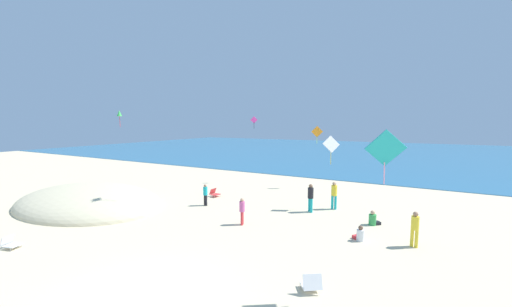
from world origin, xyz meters
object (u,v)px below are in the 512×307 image
beach_chair_far_left (311,283)px  kite_white (331,145)px  person_6 (242,209)px  kite_orange (317,132)px  person_0 (415,227)px  person_3 (311,196)px  person_4 (373,220)px  person_1 (334,193)px  kite_green (119,113)px  person_7 (205,193)px  person_5 (360,235)px  beach_chair_mid_beach (11,243)px  kite_magenta (254,120)px  beach_chair_near_camera (214,193)px  kite_teal (385,149)px

beach_chair_far_left → kite_white: size_ratio=0.46×
kite_white → beach_chair_far_left: bearing=-79.2°
person_6 → kite_orange: bearing=67.9°
person_0 → person_3: bearing=77.5°
person_4 → kite_orange: 9.84m
person_1 → person_6: size_ratio=1.21×
beach_chair_far_left → kite_green: (-17.42, 6.30, 5.77)m
person_6 → kite_green: size_ratio=1.10×
person_4 → person_7: bearing=145.8°
person_5 → person_6: bearing=45.1°
person_0 → kite_white: bearing=63.7°
person_5 → person_6: size_ratio=0.50×
beach_chair_mid_beach → person_3: size_ratio=0.44×
person_3 → kite_orange: (-1.65, 6.60, 3.61)m
person_0 → kite_magenta: size_ratio=1.41×
person_7 → beach_chair_mid_beach: bearing=173.1°
kite_orange → beach_chair_near_camera: bearing=-131.3°
kite_white → kite_green: (-15.68, -2.79, 2.05)m
beach_chair_far_left → person_7: bearing=23.0°
person_1 → kite_teal: (3.40, -8.67, 3.58)m
beach_chair_far_left → person_4: bearing=-40.6°
beach_chair_near_camera → person_6: person_6 is taller
person_1 → person_4: bearing=52.1°
person_3 → kite_teal: bearing=-114.2°
kite_magenta → beach_chair_far_left: bearing=-55.1°
person_4 → kite_teal: bearing=-124.2°
kite_white → kite_teal: 9.33m
person_1 → person_3: size_ratio=1.01×
kite_orange → kite_green: 15.60m
person_0 → person_1: bearing=61.4°
person_3 → person_4: size_ratio=2.19×
person_7 → kite_magenta: size_ratio=1.27×
person_5 → kite_orange: size_ratio=0.50×
person_0 → kite_teal: kite_teal is taller
person_3 → person_4: bearing=-64.2°
person_1 → kite_green: (-15.92, -2.88, 5.06)m
kite_orange → person_5: bearing=-62.8°
person_5 → kite_orange: (-4.93, 9.60, 4.33)m
beach_chair_near_camera → kite_green: size_ratio=0.50×
person_0 → person_3: person_3 is taller
beach_chair_far_left → kite_green: 19.40m
person_3 → kite_green: size_ratio=1.32×
person_0 → person_6: person_0 is taller
person_7 → kite_teal: (10.87, -5.51, 3.77)m
kite_white → kite_teal: (3.64, -8.57, 0.56)m
person_1 → person_6: person_1 is taller
person_1 → person_5: person_1 is taller
beach_chair_near_camera → kite_white: bearing=10.5°
beach_chair_near_camera → kite_magenta: (0.03, 5.90, 5.29)m
beach_chair_mid_beach → kite_teal: bearing=-1.5°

